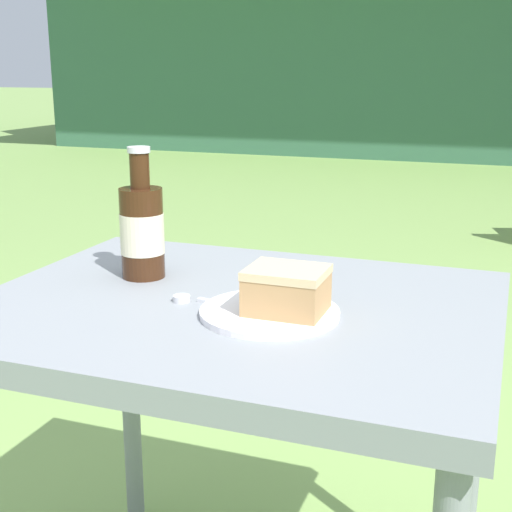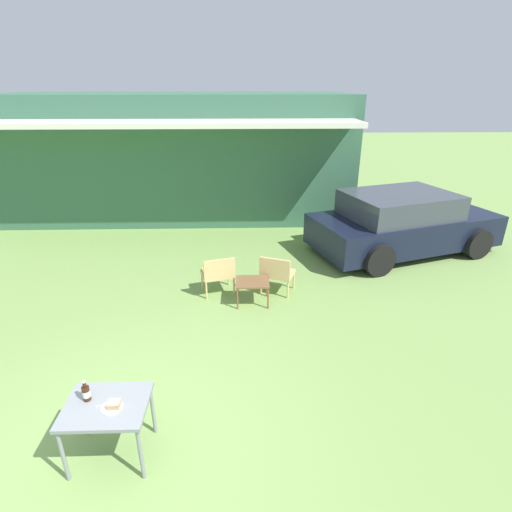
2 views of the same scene
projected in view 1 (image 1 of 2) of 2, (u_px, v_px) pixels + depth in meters
The scene contains 6 objects.
cabin_building at pixel (455, 16), 9.46m from camera, with size 9.89×5.40×3.38m.
patio_table at pixel (235, 345), 1.16m from camera, with size 0.82×0.65×0.68m.
cake_on_plate at pixel (280, 298), 1.06m from camera, with size 0.21×0.21×0.08m.
cola_bottle_near at pixel (142, 229), 1.25m from camera, with size 0.08×0.08×0.23m.
fork at pixel (241, 309), 1.09m from camera, with size 0.16×0.05×0.01m.
loose_bottle_cap at pixel (182, 298), 1.14m from camera, with size 0.03×0.03×0.01m.
Camera 1 is at (0.41, -1.00, 1.05)m, focal length 50.00 mm.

